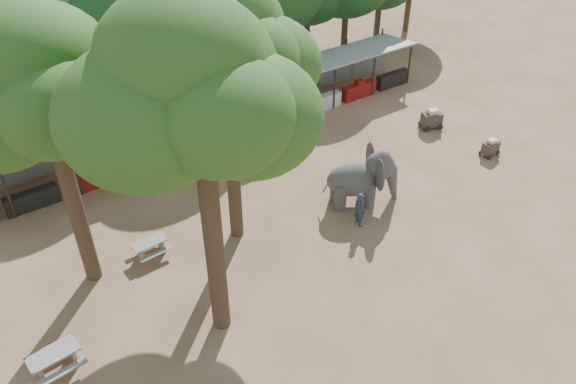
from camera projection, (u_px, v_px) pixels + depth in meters
ground at (382, 287)px, 21.85m from camera, size 100.00×100.00×0.00m
vendor_stalls at (210, 118)px, 30.29m from camera, size 28.00×2.99×2.80m
yard_tree_left at (35, 87)px, 17.54m from camera, size 7.10×6.90×11.02m
yard_tree_center at (190, 92)px, 15.01m from camera, size 7.10×6.90×12.04m
yard_tree_back at (218, 44)px, 19.43m from camera, size 7.10×6.90×11.36m
backdrop_trees at (159, 12)px, 31.13m from camera, size 46.46×5.95×8.33m
elephant at (362, 178)px, 25.50m from camera, size 3.57×2.84×2.67m
handler at (360, 209)px, 24.44m from camera, size 0.52×0.68×1.69m
picnic_table_near at (55, 359)px, 18.50m from camera, size 1.77×1.62×0.82m
picnic_table_far at (150, 246)px, 23.09m from camera, size 1.46×1.32×0.70m
cart_front at (491, 147)px, 29.25m from camera, size 1.00×0.67×0.95m
cart_back at (432, 119)px, 31.47m from camera, size 1.37×1.12×1.16m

